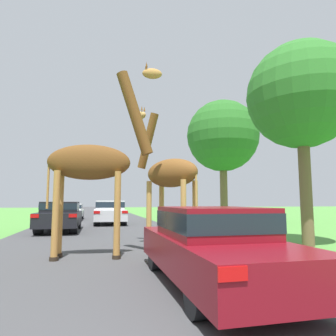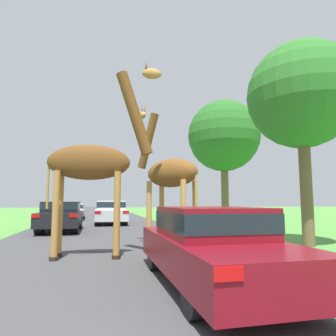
% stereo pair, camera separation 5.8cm
% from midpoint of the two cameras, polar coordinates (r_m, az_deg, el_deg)
% --- Properties ---
extents(road, '(7.78, 120.00, 0.00)m').
position_cam_midpoint_polar(road, '(30.04, -12.93, -9.03)').
color(road, '#424244').
rests_on(road, ground).
extents(giraffe_near_road, '(2.05, 2.33, 4.73)m').
position_cam_midpoint_polar(giraffe_near_road, '(9.44, -0.03, -1.31)').
color(giraffe_near_road, tan).
rests_on(giraffe_near_road, ground).
extents(giraffe_companion, '(3.04, 0.84, 5.36)m').
position_cam_midpoint_polar(giraffe_companion, '(8.20, -13.57, 1.26)').
color(giraffe_companion, '#B77F3D').
rests_on(giraffe_companion, ground).
extents(car_lead_maroon, '(1.71, 4.59, 1.34)m').
position_cam_midpoint_polar(car_lead_maroon, '(5.47, 8.10, -14.00)').
color(car_lead_maroon, maroon).
rests_on(car_lead_maroon, ground).
extents(car_queue_right, '(1.84, 4.53, 1.44)m').
position_cam_midpoint_polar(car_queue_right, '(15.79, -19.93, -8.46)').
color(car_queue_right, black).
rests_on(car_queue_right, ground).
extents(car_queue_left, '(1.96, 4.22, 1.51)m').
position_cam_midpoint_polar(car_queue_left, '(19.94, -11.16, -8.16)').
color(car_queue_left, silver).
rests_on(car_queue_left, ground).
extents(car_far_ahead, '(1.78, 4.82, 1.27)m').
position_cam_midpoint_polar(car_far_ahead, '(25.57, -17.99, -7.80)').
color(car_far_ahead, silver).
rests_on(car_far_ahead, ground).
extents(tree_left_edge, '(3.66, 3.66, 6.91)m').
position_cam_midpoint_polar(tree_left_edge, '(11.52, 23.86, 12.36)').
color(tree_left_edge, brown).
rests_on(tree_left_edge, ground).
extents(tree_right_cluster, '(5.54, 5.54, 9.31)m').
position_cam_midpoint_polar(tree_right_cluster, '(23.75, 10.30, 5.97)').
color(tree_right_cluster, brown).
rests_on(tree_right_cluster, ground).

